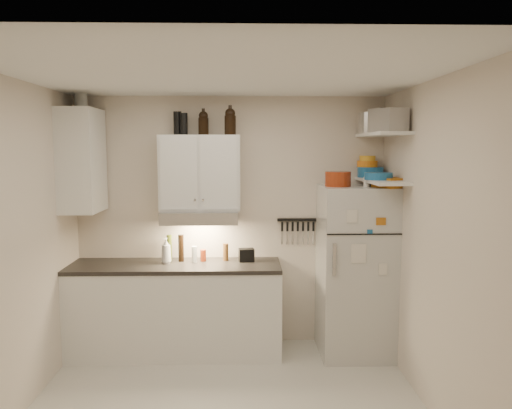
{
  "coord_description": "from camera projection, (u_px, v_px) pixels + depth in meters",
  "views": [
    {
      "loc": [
        0.13,
        -3.69,
        2.07
      ],
      "look_at": [
        0.25,
        0.9,
        1.55
      ],
      "focal_mm": 35.0,
      "sensor_mm": 36.0,
      "label": 1
    }
  ],
  "objects": [
    {
      "name": "left_wall",
      "position": [
        10.0,
        252.0,
        3.71
      ],
      "size": [
        0.02,
        3.0,
        2.6
      ],
      "primitive_type": "cube",
      "color": "beige",
      "rests_on": "ground"
    },
    {
      "name": "side_cabinet",
      "position": [
        82.0,
        161.0,
        4.84
      ],
      "size": [
        0.33,
        0.55,
        1.0
      ],
      "primitive_type": "cube",
      "color": "white",
      "rests_on": "left_wall"
    },
    {
      "name": "ceiling",
      "position": [
        225.0,
        73.0,
        3.61
      ],
      "size": [
        3.2,
        3.0,
        0.02
      ],
      "primitive_type": "cube",
      "color": "white",
      "rests_on": "ground"
    },
    {
      "name": "side_jar",
      "position": [
        81.0,
        101.0,
        4.89
      ],
      "size": [
        0.14,
        0.14,
        0.16
      ],
      "primitive_type": "cylinder",
      "rotation": [
        0.0,
        0.0,
        0.15
      ],
      "color": "silver",
      "rests_on": "side_cabinet"
    },
    {
      "name": "dutch_oven",
      "position": [
        338.0,
        179.0,
        4.84
      ],
      "size": [
        0.3,
        0.3,
        0.14
      ],
      "primitive_type": "cylinder",
      "rotation": [
        0.0,
        0.0,
        -0.21
      ],
      "color": "maroon",
      "rests_on": "fridge"
    },
    {
      "name": "countertop",
      "position": [
        175.0,
        266.0,
        4.98
      ],
      "size": [
        2.1,
        0.62,
        0.04
      ],
      "primitive_type": "cube",
      "color": "black",
      "rests_on": "base_cabinet"
    },
    {
      "name": "book_stack",
      "position": [
        390.0,
        183.0,
        4.7
      ],
      "size": [
        0.32,
        0.35,
        0.09
      ],
      "primitive_type": "cube",
      "rotation": [
        0.0,
        0.0,
        0.42
      ],
      "color": "#B36416",
      "rests_on": "fridge"
    },
    {
      "name": "back_wall",
      "position": [
        231.0,
        222.0,
        5.25
      ],
      "size": [
        3.2,
        0.02,
        2.6
      ],
      "primitive_type": "cube",
      "color": "beige",
      "rests_on": "ground"
    },
    {
      "name": "fridge",
      "position": [
        355.0,
        271.0,
        4.99
      ],
      "size": [
        0.7,
        0.68,
        1.7
      ],
      "primitive_type": "cube",
      "color": "silver",
      "rests_on": "floor"
    },
    {
      "name": "shelf_lo",
      "position": [
        381.0,
        181.0,
        4.76
      ],
      "size": [
        0.3,
        0.95,
        0.03
      ],
      "primitive_type": "cube",
      "color": "white",
      "rests_on": "right_wall"
    },
    {
      "name": "pepper_mill",
      "position": [
        226.0,
        252.0,
        5.11
      ],
      "size": [
        0.06,
        0.06,
        0.18
      ],
      "primitive_type": "cylinder",
      "rotation": [
        0.0,
        0.0,
        -0.01
      ],
      "color": "brown",
      "rests_on": "countertop"
    },
    {
      "name": "clear_bottle",
      "position": [
        194.0,
        254.0,
        5.04
      ],
      "size": [
        0.06,
        0.06,
        0.16
      ],
      "primitive_type": "cylinder",
      "rotation": [
        0.0,
        0.0,
        0.1
      ],
      "color": "silver",
      "rests_on": "countertop"
    },
    {
      "name": "bowl_yellow",
      "position": [
        367.0,
        158.0,
        5.09
      ],
      "size": [
        0.16,
        0.16,
        0.05
      ],
      "primitive_type": "cylinder",
      "color": "gold",
      "rests_on": "bowl_orange"
    },
    {
      "name": "growler_b",
      "position": [
        230.0,
        121.0,
        4.91
      ],
      "size": [
        0.13,
        0.13,
        0.27
      ],
      "primitive_type": null,
      "rotation": [
        0.0,
        0.0,
        -0.17
      ],
      "color": "black",
      "rests_on": "upper_cabinet"
    },
    {
      "name": "red_jar",
      "position": [
        203.0,
        255.0,
        5.09
      ],
      "size": [
        0.08,
        0.08,
        0.12
      ],
      "primitive_type": "cylinder",
      "rotation": [
        0.0,
        0.0,
        -0.37
      ],
      "color": "maroon",
      "rests_on": "countertop"
    },
    {
      "name": "shelf_hi",
      "position": [
        383.0,
        134.0,
        4.71
      ],
      "size": [
        0.3,
        0.95,
        0.03
      ],
      "primitive_type": "cube",
      "color": "white",
      "rests_on": "right_wall"
    },
    {
      "name": "plates",
      "position": [
        379.0,
        176.0,
        4.69
      ],
      "size": [
        0.31,
        0.31,
        0.07
      ],
      "primitive_type": "cylinder",
      "rotation": [
        0.0,
        0.0,
        -0.17
      ],
      "color": "#1B5C94",
      "rests_on": "shelf_lo"
    },
    {
      "name": "tin_a",
      "position": [
        384.0,
        120.0,
        4.56
      ],
      "size": [
        0.27,
        0.25,
        0.21
      ],
      "primitive_type": "cube",
      "rotation": [
        0.0,
        0.0,
        0.34
      ],
      "color": "#AAAAAD",
      "rests_on": "shelf_hi"
    },
    {
      "name": "bowl_teal",
      "position": [
        370.0,
        172.0,
        5.06
      ],
      "size": [
        0.26,
        0.26,
        0.1
      ],
      "primitive_type": "cylinder",
      "color": "#1B5C94",
      "rests_on": "shelf_lo"
    },
    {
      "name": "base_cabinet",
      "position": [
        176.0,
        311.0,
        5.03
      ],
      "size": [
        2.1,
        0.6,
        0.88
      ],
      "primitive_type": "cube",
      "color": "white",
      "rests_on": "floor"
    },
    {
      "name": "range_hood",
      "position": [
        200.0,
        216.0,
        5.0
      ],
      "size": [
        0.76,
        0.46,
        0.12
      ],
      "primitive_type": "cube",
      "color": "silver",
      "rests_on": "back_wall"
    },
    {
      "name": "right_wall",
      "position": [
        437.0,
        250.0,
        3.79
      ],
      "size": [
        0.02,
        3.0,
        2.6
      ],
      "primitive_type": "cube",
      "color": "beige",
      "rests_on": "ground"
    },
    {
      "name": "thermos_b",
      "position": [
        178.0,
        123.0,
        5.03
      ],
      "size": [
        0.09,
        0.09,
        0.24
      ],
      "primitive_type": "cylinder",
      "rotation": [
        0.0,
        0.0,
        0.05
      ],
      "color": "black",
      "rests_on": "upper_cabinet"
    },
    {
      "name": "soap_bottle",
      "position": [
        166.0,
        249.0,
        4.99
      ],
      "size": [
        0.14,
        0.14,
        0.29
      ],
      "primitive_type": "imported",
      "rotation": [
        0.0,
        0.0,
        -0.36
      ],
      "color": "white",
      "rests_on": "countertop"
    },
    {
      "name": "upper_cabinet",
      "position": [
        200.0,
        173.0,
        5.01
      ],
      "size": [
        0.8,
        0.33,
        0.75
      ],
      "primitive_type": "cube",
      "color": "white",
      "rests_on": "back_wall"
    },
    {
      "name": "stock_pot",
      "position": [
        373.0,
        123.0,
        4.95
      ],
      "size": [
        0.31,
        0.31,
        0.2
      ],
      "primitive_type": "cylinder",
      "rotation": [
        0.0,
        0.0,
        -0.09
      ],
      "color": "silver",
      "rests_on": "shelf_hi"
    },
    {
      "name": "tin_b",
      "position": [
        393.0,
        120.0,
        4.37
      ],
      "size": [
        0.25,
        0.25,
        0.2
      ],
      "primitive_type": "cube",
      "rotation": [
        0.0,
        0.0,
        0.31
      ],
      "color": "#AAAAAD",
      "rests_on": "shelf_hi"
    },
    {
      "name": "oil_bottle",
      "position": [
        169.0,
        248.0,
        5.09
      ],
      "size": [
        0.06,
        0.06,
        0.27
      ],
      "primitive_type": "cylinder",
      "rotation": [
        0.0,
        0.0,
        0.25
      ],
      "color": "#566719",
      "rests_on": "countertop"
    },
    {
      "name": "knife_strip",
      "position": [
        297.0,
        220.0,
        5.24
      ],
      "size": [
        0.42,
        0.02,
        0.03
      ],
      "primitive_type": "cube",
      "color": "black",
      "rests_on": "back_wall"
    },
    {
      "name": "vinegar_bottle",
      "position": [
        181.0,
        248.0,
        5.08
      ],
      "size": [
        0.07,
        0.07,
        0.28
      ],
      "primitive_type": "cylinder",
      "rotation": [
        0.0,
        0.0,
        0.19
      ],
      "color": "black",
      "rests_on": "countertop"
    },
    {
      "name": "growler_a",
      "position": [
        203.0,
        123.0,
        4.98
      ],
      "size": [
        0.13,
        0.13,
        0.24
      ],
      "primitive_type": null,
      "rotation": [
        0.0,
        0.0,
        0.25
      ],
      "color": "black",
      "rests_on": "upper_cabinet"
    },
    {
      "name": "thermos_a",
      "position": [
        184.0,
        124.0,
        4.98
      ],
      "size": [
        0.08,
        0.08,
        0.22
      ],
      "primitive_type": "cylinder",
      "rotation": [
        0.0,
        0.0,
        0.09
      ],
      "color": "black",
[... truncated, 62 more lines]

